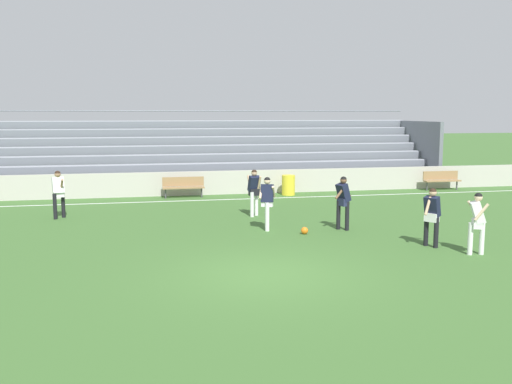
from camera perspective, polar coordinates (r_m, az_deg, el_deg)
ground_plane at (r=13.14m, az=0.89°, el=-8.27°), size 160.00×160.00×0.00m
field_line_sideline at (r=24.08m, az=-5.00°, el=-0.82°), size 44.00×0.12×0.01m
sideline_wall at (r=25.58m, az=-5.44°, el=0.90°), size 48.00×0.16×1.07m
bleacher_stand at (r=28.47m, az=-9.28°, el=3.90°), size 27.56×4.98×3.79m
bench_centre_sideline at (r=24.80m, az=-7.31°, el=0.67°), size 1.80×0.40×0.90m
bench_far_left at (r=28.49m, az=18.13°, el=1.28°), size 1.80×0.40×0.90m
trash_bin at (r=25.48m, az=3.27°, el=0.70°), size 0.59×0.59×0.89m
player_dark_trailing_run at (r=18.00m, az=8.74°, el=-0.61°), size 0.69×0.48×1.70m
player_dark_dropping_back at (r=17.75m, az=1.13°, el=-0.67°), size 0.62×0.46×1.68m
player_dark_deep_cover at (r=16.29m, az=17.26°, el=-1.95°), size 0.66×0.50×1.63m
player_dark_on_ball at (r=20.16m, az=-0.18°, el=0.35°), size 0.45×0.54×1.67m
player_white_overlapping at (r=20.90m, az=-19.24°, el=0.18°), size 0.47×0.75×1.68m
player_white_pressing_high at (r=15.77m, az=21.34°, el=-2.46°), size 0.50×0.62×1.63m
soccer_ball at (r=17.39m, az=4.90°, el=-3.88°), size 0.22×0.22×0.22m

